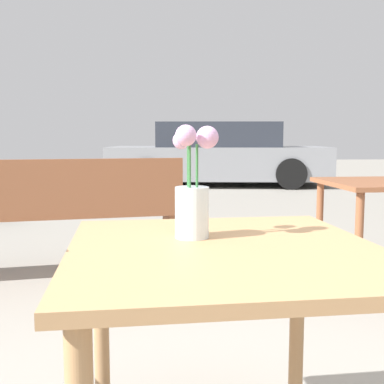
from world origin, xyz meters
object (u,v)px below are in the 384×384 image
Objects in this scene: table_front at (224,287)px; table_back at (384,198)px; flower_vase at (193,198)px; parked_car at (218,155)px; bench_near at (42,212)px.

table_back is at bearing 55.37° from table_front.
flower_vase reaches higher than table_back.
parked_car is at bearing 83.63° from table_front.
parked_car is at bearing 92.77° from table_back.
parked_car is at bearing 83.07° from flower_vase.
parked_car reaches higher than table_back.
table_back is at bearing -87.23° from parked_car.
parked_car reaches higher than bench_near.
bench_near is at bearing -106.75° from parked_car.
table_front is at bearing -65.49° from bench_near.
table_back is (2.33, -0.30, 0.12)m from bench_near.
parked_car is (0.99, 8.85, 0.00)m from table_front.
bench_near is (-1.01, 2.21, -0.14)m from table_front.
bench_near is at bearing 172.71° from table_back.
flower_vase reaches higher than bench_near.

